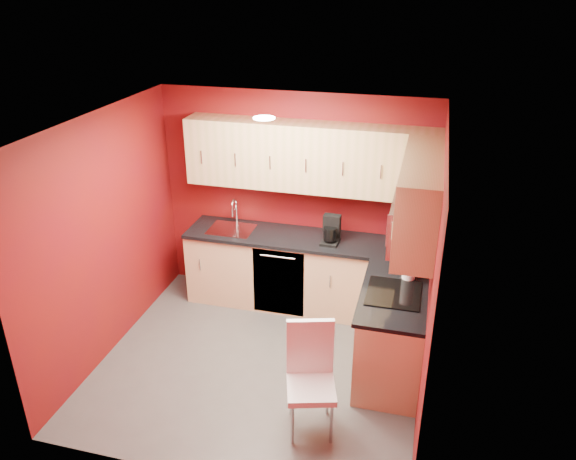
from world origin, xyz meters
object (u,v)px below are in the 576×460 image
at_px(coffee_maker, 330,230).
at_px(napkin_holder, 329,235).
at_px(microwave, 413,223).
at_px(sink, 232,226).
at_px(paper_towel, 409,266).
at_px(dining_chair, 311,382).

height_order(coffee_maker, napkin_holder, coffee_maker).
relative_size(microwave, sink, 1.46).
distance_m(paper_towel, dining_chair, 1.55).
xyz_separation_m(microwave, dining_chair, (-0.69, -0.95, -1.15)).
height_order(sink, napkin_holder, sink).
xyz_separation_m(napkin_holder, paper_towel, (0.93, -0.68, 0.09)).
distance_m(napkin_holder, dining_chair, 2.01).
bearing_deg(sink, coffee_maker, -4.19).
bearing_deg(microwave, coffee_maker, 134.46).
height_order(coffee_maker, dining_chair, coffee_maker).
bearing_deg(sink, paper_towel, -18.19).
height_order(coffee_maker, paper_towel, coffee_maker).
xyz_separation_m(microwave, napkin_holder, (-0.93, 0.99, -0.69)).
xyz_separation_m(microwave, coffee_maker, (-0.90, 0.92, -0.59)).
bearing_deg(napkin_holder, dining_chair, -83.13).
relative_size(coffee_maker, dining_chair, 0.31).
xyz_separation_m(napkin_holder, dining_chair, (0.23, -1.94, -0.47)).
distance_m(microwave, dining_chair, 1.65).
bearing_deg(paper_towel, coffee_maker, 146.25).
bearing_deg(microwave, sink, 154.40).
bearing_deg(dining_chair, paper_towel, 44.98).
bearing_deg(napkin_holder, paper_towel, -36.00).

